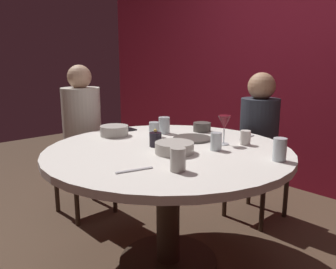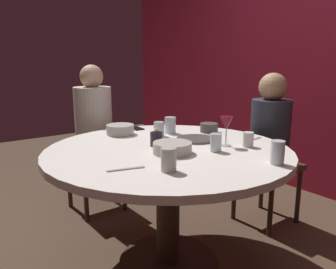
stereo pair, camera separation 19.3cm
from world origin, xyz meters
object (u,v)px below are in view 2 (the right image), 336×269
Objects in this scene: dinner_plate at (196,139)px; cup_by_left_diner at (248,139)px; wine_glass at (226,125)px; seated_diner_left at (94,123)px; bowl_small_white at (172,148)px; cell_phone at (136,128)px; cup_by_right_diner at (170,125)px; candle_holder at (156,139)px; cup_beside_wine at (169,160)px; seated_diner_back at (270,132)px; cup_far_edge at (277,153)px; bowl_salad_center at (209,128)px; dining_table at (168,172)px; cup_near_candle at (216,143)px; bowl_serving_large at (120,130)px; cup_center_front at (159,129)px.

cup_by_left_diner is at bearing 23.76° from dinner_plate.
wine_glass is 0.25m from dinner_plate.
seated_diner_left reaches higher than bowl_small_white.
dinner_plate reaches higher than cell_phone.
cell_phone is at bearing 19.91° from seated_diner_left.
candle_holder is at bearing -50.22° from cup_by_right_diner.
wine_glass is at bearing 79.80° from bowl_small_white.
seated_diner_back is at bearing 105.51° from cup_beside_wine.
cup_beside_wine is at bearing -115.50° from cup_far_edge.
bowl_small_white is (1.10, -0.05, 0.04)m from seated_diner_left.
seated_diner_back is 10.48× the size of cup_beside_wine.
bowl_salad_center reaches higher than cell_phone.
dining_table is at bearing -156.85° from cup_far_edge.
cell_phone is (-0.59, 0.15, 0.15)m from dining_table.
seated_diner_left is 0.98m from dinner_plate.
cup_by_left_diner is (0.04, 0.22, -0.01)m from cup_near_candle.
cup_near_candle is 0.43m from cup_beside_wine.
dinner_plate is 1.74× the size of cell_phone.
dinner_plate is at bearing 116.66° from bowl_small_white.
seated_diner_left is at bearing 178.28° from candle_holder.
dining_table is 12.55× the size of cup_by_right_diner.
wine_glass is 2.04× the size of cup_by_left_diner.
seated_diner_back reaches higher than cup_by_right_diner.
cup_beside_wine is at bearing -14.11° from bowl_serving_large.
wine_glass is 0.83× the size of bowl_small_white.
seated_diner_left is at bearing -159.44° from cup_by_right_diner.
cup_by_left_diner is (0.74, 0.43, 0.01)m from bowl_serving_large.
wine_glass is 1.82× the size of cup_center_front.
cup_beside_wine is (0.41, -0.22, 0.01)m from candle_holder.
wine_glass is (0.16, -0.64, 0.16)m from seated_diner_back.
cup_near_candle reaches higher than bowl_serving_large.
seated_diner_left is 0.92m from candle_holder.
cup_by_right_diner is (0.68, 0.26, 0.06)m from seated_diner_left.
dining_table is 14.53× the size of cup_center_front.
seated_diner_left is 1.31m from cup_by_left_diner.
cup_by_right_diner is at bearing 179.04° from cup_far_edge.
cup_far_edge reaches higher than dining_table.
bowl_salad_center is (-0.10, 0.52, -0.01)m from candle_holder.
candle_holder is (-0.08, -0.97, 0.07)m from seated_diner_back.
candle_holder is 0.42m from wine_glass.
cup_center_front is at bearing 148.00° from cup_beside_wine.
bowl_small_white is 1.82× the size of cup_far_edge.
cup_by_right_diner reaches higher than dining_table.
cell_phone is at bearing 161.20° from candle_holder.
cup_by_left_diner is (0.25, 0.39, 0.18)m from dining_table.
bowl_salad_center is at bearing 60.20° from bowl_serving_large.
cell_phone is (-0.51, 0.17, -0.04)m from candle_holder.
cup_beside_wine is at bearing -28.04° from candle_holder.
cup_by_left_diner is at bearing 25.43° from cup_center_front.
cup_near_candle is 0.86× the size of cup_far_edge.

